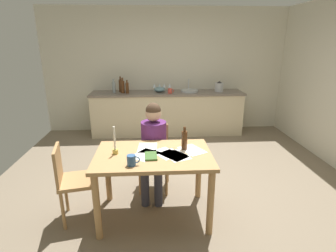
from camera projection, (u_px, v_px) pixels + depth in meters
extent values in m
cube|color=#7A6B56|center=(177.00, 187.00, 3.68)|extent=(5.20, 5.20, 0.04)
cube|color=beige|center=(166.00, 71.00, 5.75)|extent=(5.20, 0.12, 2.60)
cube|color=beige|center=(167.00, 114.00, 5.67)|extent=(3.13, 0.60, 0.86)
cube|color=#72665B|center=(167.00, 93.00, 5.54)|extent=(3.17, 0.64, 0.04)
cube|color=tan|center=(153.00, 155.00, 2.84)|extent=(1.25, 0.81, 0.04)
cylinder|color=tan|center=(97.00, 207.00, 2.60)|extent=(0.07, 0.07, 0.73)
cylinder|color=tan|center=(210.00, 203.00, 2.66)|extent=(0.07, 0.07, 0.73)
cylinder|color=tan|center=(108.00, 173.00, 3.26)|extent=(0.07, 0.07, 0.73)
cylinder|color=tan|center=(199.00, 171.00, 3.32)|extent=(0.07, 0.07, 0.73)
cube|color=tan|center=(154.00, 158.00, 3.49)|extent=(0.44, 0.44, 0.04)
cube|color=tan|center=(155.00, 138.00, 3.60)|extent=(0.36, 0.06, 0.40)
cylinder|color=tan|center=(140.00, 179.00, 3.41)|extent=(0.04, 0.04, 0.44)
cylinder|color=tan|center=(166.00, 180.00, 3.39)|extent=(0.04, 0.04, 0.44)
cylinder|color=tan|center=(143.00, 167.00, 3.73)|extent=(0.04, 0.04, 0.44)
cylinder|color=tan|center=(167.00, 168.00, 3.72)|extent=(0.04, 0.04, 0.44)
cylinder|color=#592666|center=(154.00, 141.00, 3.40)|extent=(0.35, 0.35, 0.50)
sphere|color=#D8AD8C|center=(153.00, 113.00, 3.28)|extent=(0.20, 0.20, 0.20)
sphere|color=#473323|center=(153.00, 110.00, 3.27)|extent=(0.19, 0.19, 0.19)
cylinder|color=#383847|center=(146.00, 165.00, 3.29)|extent=(0.17, 0.39, 0.13)
cylinder|color=#383847|center=(145.00, 189.00, 3.18)|extent=(0.10, 0.10, 0.45)
cylinder|color=#383847|center=(159.00, 165.00, 3.29)|extent=(0.17, 0.39, 0.13)
cylinder|color=#383847|center=(158.00, 189.00, 3.18)|extent=(0.10, 0.10, 0.45)
cube|color=tan|center=(78.00, 181.00, 2.89)|extent=(0.47, 0.47, 0.04)
cube|color=tan|center=(58.00, 165.00, 2.78)|extent=(0.10, 0.36, 0.40)
cylinder|color=tan|center=(96.00, 206.00, 2.85)|extent=(0.04, 0.04, 0.46)
cylinder|color=tan|center=(96.00, 189.00, 3.16)|extent=(0.04, 0.04, 0.46)
cylinder|color=tan|center=(63.00, 211.00, 2.76)|extent=(0.04, 0.04, 0.46)
cylinder|color=tan|center=(66.00, 193.00, 3.08)|extent=(0.04, 0.04, 0.46)
cylinder|color=#33598C|center=(131.00, 160.00, 2.56)|extent=(0.09, 0.09, 0.11)
torus|color=#33598C|center=(136.00, 160.00, 2.56)|extent=(0.07, 0.01, 0.07)
cylinder|color=gold|center=(115.00, 152.00, 2.83)|extent=(0.06, 0.06, 0.05)
cylinder|color=white|center=(114.00, 138.00, 2.78)|extent=(0.02, 0.02, 0.26)
cube|color=#3F652D|center=(151.00, 156.00, 2.75)|extent=(0.13, 0.21, 0.02)
cube|color=white|center=(145.00, 155.00, 2.81)|extent=(0.34, 0.36, 0.00)
cube|color=white|center=(177.00, 155.00, 2.79)|extent=(0.31, 0.36, 0.00)
cube|color=white|center=(166.00, 153.00, 2.84)|extent=(0.34, 0.36, 0.00)
cube|color=white|center=(147.00, 148.00, 2.99)|extent=(0.23, 0.31, 0.00)
cube|color=white|center=(174.00, 155.00, 2.80)|extent=(0.35, 0.36, 0.00)
cube|color=white|center=(192.00, 150.00, 2.93)|extent=(0.33, 0.36, 0.00)
cylinder|color=#593319|center=(184.00, 141.00, 2.91)|extent=(0.06, 0.06, 0.21)
cylinder|color=#593319|center=(185.00, 129.00, 2.87)|extent=(0.03, 0.03, 0.05)
cylinder|color=#B2B7BC|center=(189.00, 91.00, 5.55)|extent=(0.36, 0.36, 0.04)
cylinder|color=silver|center=(189.00, 85.00, 5.67)|extent=(0.02, 0.02, 0.24)
cylinder|color=#8C999E|center=(114.00, 87.00, 5.41)|extent=(0.07, 0.07, 0.23)
cylinder|color=#8C999E|center=(113.00, 80.00, 5.37)|extent=(0.03, 0.03, 0.06)
cylinder|color=#593319|center=(121.00, 86.00, 5.51)|extent=(0.07, 0.07, 0.25)
cylinder|color=#593319|center=(120.00, 78.00, 5.47)|extent=(0.03, 0.03, 0.06)
cylinder|color=#593319|center=(123.00, 87.00, 5.38)|extent=(0.08, 0.08, 0.25)
cylinder|color=#593319|center=(122.00, 79.00, 5.34)|extent=(0.04, 0.04, 0.06)
cylinder|color=#593319|center=(127.00, 88.00, 5.35)|extent=(0.07, 0.07, 0.22)
cylinder|color=#593319|center=(127.00, 81.00, 5.31)|extent=(0.03, 0.03, 0.05)
ellipsoid|color=#668C99|center=(160.00, 89.00, 5.53)|extent=(0.23, 0.23, 0.10)
cylinder|color=#B7BABF|center=(219.00, 87.00, 5.57)|extent=(0.18, 0.18, 0.18)
cone|color=#262628|center=(219.00, 82.00, 5.53)|extent=(0.11, 0.11, 0.04)
cylinder|color=silver|center=(170.00, 91.00, 5.68)|extent=(0.06, 0.06, 0.00)
cylinder|color=silver|center=(170.00, 89.00, 5.66)|extent=(0.01, 0.01, 0.07)
cone|color=silver|center=(170.00, 85.00, 5.64)|extent=(0.07, 0.07, 0.08)
cylinder|color=silver|center=(164.00, 91.00, 5.67)|extent=(0.06, 0.06, 0.00)
cylinder|color=silver|center=(164.00, 89.00, 5.66)|extent=(0.01, 0.01, 0.07)
cone|color=silver|center=(164.00, 85.00, 5.63)|extent=(0.07, 0.07, 0.08)
cylinder|color=silver|center=(160.00, 91.00, 5.66)|extent=(0.06, 0.06, 0.00)
cylinder|color=silver|center=(160.00, 89.00, 5.65)|extent=(0.01, 0.01, 0.07)
cone|color=silver|center=(160.00, 85.00, 5.63)|extent=(0.07, 0.07, 0.08)
cylinder|color=silver|center=(154.00, 91.00, 5.66)|extent=(0.06, 0.06, 0.00)
cylinder|color=silver|center=(154.00, 89.00, 5.64)|extent=(0.01, 0.01, 0.07)
cone|color=silver|center=(154.00, 86.00, 5.62)|extent=(0.07, 0.07, 0.08)
cylinder|color=#D84C3F|center=(170.00, 91.00, 5.37)|extent=(0.09, 0.09, 0.10)
torus|color=#D84C3F|center=(172.00, 91.00, 5.38)|extent=(0.07, 0.01, 0.07)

